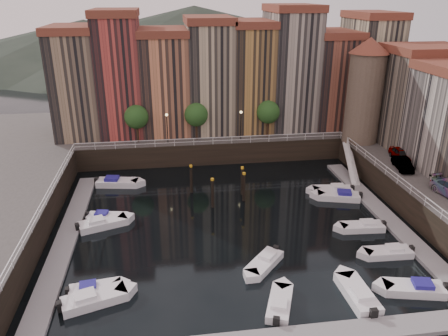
{
  "coord_description": "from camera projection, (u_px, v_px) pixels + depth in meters",
  "views": [
    {
      "loc": [
        -6.31,
        -39.31,
        22.08
      ],
      "look_at": [
        -0.19,
        4.0,
        4.38
      ],
      "focal_mm": 35.0,
      "sensor_mm": 36.0,
      "label": 1
    }
  ],
  "objects": [
    {
      "name": "railings",
      "position": [
        225.0,
        170.0,
        48.24
      ],
      "size": [
        36.08,
        34.04,
        0.52
      ],
      "color": "white",
      "rests_on": "ground"
    },
    {
      "name": "boat_extra_971",
      "position": [
        265.0,
        262.0,
        37.73
      ],
      "size": [
        4.1,
        4.33,
        1.05
      ],
      "rotation": [
        0.0,
        0.0,
        3.99
      ],
      "color": "white",
      "rests_on": "ground"
    },
    {
      "name": "boat_left_1",
      "position": [
        94.0,
        289.0,
        34.38
      ],
      "size": [
        4.33,
        2.05,
        0.97
      ],
      "rotation": [
        0.0,
        0.0,
        0.13
      ],
      "color": "white",
      "rests_on": "ground"
    },
    {
      "name": "boat_right_1",
      "position": [
        389.0,
        252.0,
        39.18
      ],
      "size": [
        4.52,
        1.78,
        1.03
      ],
      "rotation": [
        0.0,
        0.0,
        3.11
      ],
      "color": "white",
      "rests_on": "ground"
    },
    {
      "name": "corner_tower",
      "position": [
        365.0,
        89.0,
        57.26
      ],
      "size": [
        5.2,
        5.2,
        13.8
      ],
      "color": "#6B5B4C",
      "rests_on": "quay_right"
    },
    {
      "name": "boat_near_3",
      "position": [
        358.0,
        295.0,
        33.64
      ],
      "size": [
        2.02,
        5.22,
        1.19
      ],
      "rotation": [
        0.0,
        0.0,
        1.6
      ],
      "color": "white",
      "rests_on": "ground"
    },
    {
      "name": "dock_right",
      "position": [
        383.0,
        214.0,
        46.3
      ],
      "size": [
        2.0,
        28.0,
        0.35
      ],
      "primitive_type": "cube",
      "color": "gray",
      "rests_on": "ground"
    },
    {
      "name": "dock_left",
      "position": [
        67.0,
        236.0,
        42.1
      ],
      "size": [
        2.0,
        28.0,
        0.35
      ],
      "primitive_type": "cube",
      "color": "gray",
      "rests_on": "ground"
    },
    {
      "name": "boat_left_0",
      "position": [
        93.0,
        299.0,
        33.14
      ],
      "size": [
        5.23,
        3.26,
        1.18
      ],
      "rotation": [
        0.0,
        0.0,
        0.32
      ],
      "color": "white",
      "rests_on": "ground"
    },
    {
      "name": "mountains",
      "position": [
        185.0,
        38.0,
        143.4
      ],
      "size": [
        145.0,
        100.0,
        18.0
      ],
      "color": "#2D382D",
      "rests_on": "ground"
    },
    {
      "name": "ground",
      "position": [
        231.0,
        221.0,
        45.18
      ],
      "size": [
        200.0,
        200.0,
        0.0
      ],
      "primitive_type": "plane",
      "color": "black",
      "rests_on": "ground"
    },
    {
      "name": "quay_far",
      "position": [
        206.0,
        133.0,
        68.48
      ],
      "size": [
        80.0,
        20.0,
        3.0
      ],
      "primitive_type": "cube",
      "color": "black",
      "rests_on": "ground"
    },
    {
      "name": "boat_right_2",
      "position": [
        363.0,
        227.0,
        43.46
      ],
      "size": [
        4.58,
        1.92,
        1.04
      ],
      "rotation": [
        0.0,
        0.0,
        3.08
      ],
      "color": "white",
      "rests_on": "ground"
    },
    {
      "name": "boat_left_2",
      "position": [
        102.0,
        223.0,
        43.98
      ],
      "size": [
        5.15,
        3.32,
        1.16
      ],
      "rotation": [
        0.0,
        0.0,
        0.34
      ],
      "color": "white",
      "rests_on": "ground"
    },
    {
      "name": "gangway",
      "position": [
        351.0,
        161.0,
        55.85
      ],
      "size": [
        2.78,
        8.32,
        3.73
      ],
      "color": "white",
      "rests_on": "ground"
    },
    {
      "name": "car_b",
      "position": [
        403.0,
        165.0,
        50.05
      ],
      "size": [
        2.06,
        4.21,
        1.33
      ],
      "primitive_type": "imported",
      "rotation": [
        0.0,
        0.0,
        -0.17
      ],
      "color": "gray",
      "rests_on": "quay_right"
    },
    {
      "name": "street_lamps",
      "position": [
        204.0,
        121.0,
        58.63
      ],
      "size": [
        10.36,
        0.36,
        4.18
      ],
      "color": "black",
      "rests_on": "quay_far"
    },
    {
      "name": "far_terrace",
      "position": [
        229.0,
        75.0,
        63.07
      ],
      "size": [
        48.7,
        10.3,
        17.5
      ],
      "color": "#8C7459",
      "rests_on": "quay_far"
    },
    {
      "name": "boat_right_0",
      "position": [
        415.0,
        288.0,
        34.36
      ],
      "size": [
        5.07,
        2.79,
        1.14
      ],
      "rotation": [
        0.0,
        0.0,
        2.92
      ],
      "color": "white",
      "rests_on": "ground"
    },
    {
      "name": "mooring_pilings",
      "position": [
        222.0,
        185.0,
        49.58
      ],
      "size": [
        6.18,
        4.52,
        3.78
      ],
      "color": "black",
      "rests_on": "ground"
    },
    {
      "name": "boat_left_3",
      "position": [
        106.0,
        217.0,
        45.41
      ],
      "size": [
        4.32,
        2.21,
        0.97
      ],
      "rotation": [
        0.0,
        0.0,
        -0.18
      ],
      "color": "white",
      "rests_on": "ground"
    },
    {
      "name": "boat_right_3",
      "position": [
        339.0,
        196.0,
        49.9
      ],
      "size": [
        5.12,
        3.0,
        1.15
      ],
      "rotation": [
        0.0,
        0.0,
        2.87
      ],
      "color": "white",
      "rests_on": "ground"
    },
    {
      "name": "boat_near_2",
      "position": [
        280.0,
        304.0,
        32.7
      ],
      "size": [
        3.07,
        4.59,
        1.04
      ],
      "rotation": [
        0.0,
        0.0,
        1.2
      ],
      "color": "white",
      "rests_on": "ground"
    },
    {
      "name": "car_a",
      "position": [
        401.0,
        155.0,
        52.77
      ],
      "size": [
        2.07,
        4.47,
        1.48
      ],
      "primitive_type": "imported",
      "rotation": [
        0.0,
        0.0,
        -0.07
      ],
      "color": "gray",
      "rests_on": "quay_right"
    },
    {
      "name": "promenade_trees",
      "position": [
        201.0,
        115.0,
        59.24
      ],
      "size": [
        21.2,
        3.2,
        5.2
      ],
      "color": "black",
      "rests_on": "quay_far"
    },
    {
      "name": "boat_left_4",
      "position": [
        117.0,
        182.0,
        53.39
      ],
      "size": [
        5.41,
        2.72,
        1.21
      ],
      "rotation": [
        0.0,
        0.0,
        -0.17
      ],
      "color": "white",
      "rests_on": "ground"
    },
    {
      "name": "boat_right_4",
      "position": [
        333.0,
        190.0,
        51.45
      ],
      "size": [
        4.91,
        2.3,
        1.11
      ],
      "rotation": [
        0.0,
        0.0,
        3.02
      ],
      "color": "white",
      "rests_on": "ground"
    }
  ]
}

